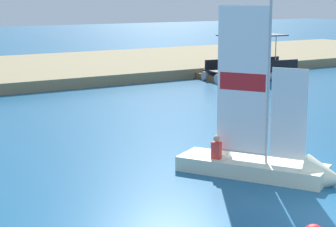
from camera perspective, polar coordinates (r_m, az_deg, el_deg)
name	(u,v)px	position (r m, az deg, el deg)	size (l,w,h in m)	color
wooden_dock	(220,77)	(39.27, 5.00, 3.45)	(1.84, 4.13, 0.39)	brown
sailboat	(277,165)	(18.24, 10.27, -4.86)	(3.68, 5.07, 5.93)	silver
pontoon_boat	(251,69)	(39.90, 7.92, 4.22)	(6.51, 3.08, 2.92)	#B2B2B7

